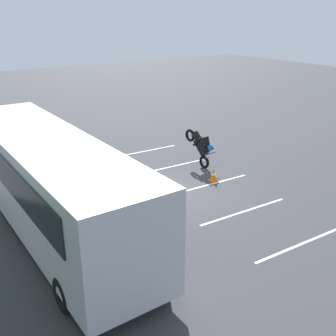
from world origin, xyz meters
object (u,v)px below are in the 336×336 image
spectator_far_left (153,210)px  parked_motorcycle_dark (141,238)px  spectator_left (138,197)px  spectator_right (106,175)px  tour_bus (50,187)px  stunt_motorcycle (201,146)px  parked_motorcycle_silver (76,183)px  spectator_centre (122,188)px  traffic_cone (213,174)px

spectator_far_left → parked_motorcycle_dark: bearing=120.1°
spectator_left → spectator_right: size_ratio=0.95×
spectator_far_left → spectator_left: spectator_far_left is taller
tour_bus → stunt_motorcycle: 8.00m
spectator_left → stunt_motorcycle: 6.01m
tour_bus → parked_motorcycle_silver: tour_bus is taller
spectator_far_left → spectator_left: (1.18, -0.15, -0.05)m
spectator_left → parked_motorcycle_silver: 3.62m
spectator_centre → parked_motorcycle_dark: (-2.50, 0.70, -0.55)m
tour_bus → spectator_right: size_ratio=6.03×
parked_motorcycle_dark → traffic_cone: size_ratio=3.22×
spectator_right → tour_bus: bearing=115.4°
spectator_far_left → traffic_cone: (2.65, -4.69, -0.76)m
parked_motorcycle_silver → spectator_far_left: bearing=-171.9°
tour_bus → parked_motorcycle_dark: tour_bus is taller
spectator_far_left → traffic_cone: bearing=-60.6°
tour_bus → spectator_far_left: 3.34m
spectator_centre → parked_motorcycle_silver: 2.69m
spectator_left → spectator_centre: bearing=6.0°
spectator_right → spectator_centre: bearing=179.0°
parked_motorcycle_dark → tour_bus: bearing=34.4°
spectator_right → traffic_cone: (-0.76, -4.62, -0.77)m
tour_bus → spectator_right: 2.82m
spectator_left → parked_motorcycle_dark: (-1.55, 0.80, -0.53)m
spectator_left → stunt_motorcycle: bearing=-58.7°
stunt_motorcycle → tour_bus: bearing=105.1°
tour_bus → parked_motorcycle_dark: size_ratio=5.33×
spectator_far_left → parked_motorcycle_silver: size_ratio=0.86×
spectator_right → traffic_cone: spectator_right is taller
spectator_right → stunt_motorcycle: spectator_right is taller
parked_motorcycle_silver → tour_bus: bearing=144.3°
spectator_left → spectator_centre: size_ratio=0.99×
parked_motorcycle_dark → parked_motorcycle_silver: bearing=0.2°
spectator_centre → stunt_motorcycle: stunt_motorcycle is taller
stunt_motorcycle → traffic_cone: 1.90m
parked_motorcycle_dark → stunt_motorcycle: (4.67, -5.93, 0.54)m
spectator_centre → stunt_motorcycle: 5.67m
parked_motorcycle_dark → traffic_cone: 6.13m
spectator_centre → spectator_right: spectator_right is taller
spectator_left → spectator_right: bearing=2.0°
spectator_right → parked_motorcycle_silver: bearing=30.5°
spectator_centre → spectator_left: bearing=-174.0°
tour_bus → stunt_motorcycle: tour_bus is taller
parked_motorcycle_silver → parked_motorcycle_dark: same height
tour_bus → parked_motorcycle_silver: 3.22m
spectator_far_left → traffic_cone: size_ratio=2.82×
parked_motorcycle_dark → spectator_far_left: bearing=-59.9°
spectator_left → stunt_motorcycle: size_ratio=0.86×
parked_motorcycle_silver → traffic_cone: (-2.02, -5.36, -0.18)m
spectator_far_left → spectator_right: (3.41, -0.07, 0.02)m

